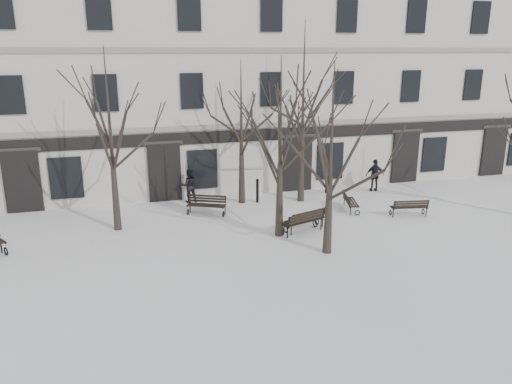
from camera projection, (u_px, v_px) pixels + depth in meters
name	position (u px, v px, depth m)	size (l,w,h in m)	color
ground	(283.00, 253.00, 18.69)	(100.00, 100.00, 0.00)	white
building	(213.00, 82.00, 29.15)	(40.40, 10.20, 11.40)	beige
tree_1	(280.00, 127.00, 19.20)	(4.99, 4.99, 7.13)	black
tree_2	(332.00, 137.00, 17.51)	(4.89, 4.89, 6.99)	black
tree_4	(109.00, 119.00, 19.82)	(5.24, 5.24, 7.49)	black
tree_5	(241.00, 115.00, 23.60)	(4.84, 4.84, 6.92)	black
tree_6	(303.00, 92.00, 23.60)	(6.04, 6.04, 8.63)	black
bench_1	(303.00, 221.00, 20.55)	(1.99, 1.24, 0.95)	black
bench_2	(409.00, 207.00, 22.62)	(1.72, 0.87, 0.83)	black
bench_3	(207.00, 204.00, 22.88)	(1.84, 1.32, 0.89)	black
bench_4	(306.00, 219.00, 20.88)	(1.92, 1.22, 0.92)	black
bench_5	(350.00, 201.00, 23.49)	(0.97, 1.68, 0.81)	black
bollard_a	(257.00, 190.00, 24.63)	(0.16, 0.16, 1.22)	black
bollard_b	(326.00, 183.00, 26.32)	(0.13, 0.13, 0.99)	black
pedestrian_b	(190.00, 202.00, 24.92)	(0.81, 0.63, 1.67)	black
pedestrian_c	(374.00, 191.00, 26.83)	(1.01, 0.42, 1.73)	black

